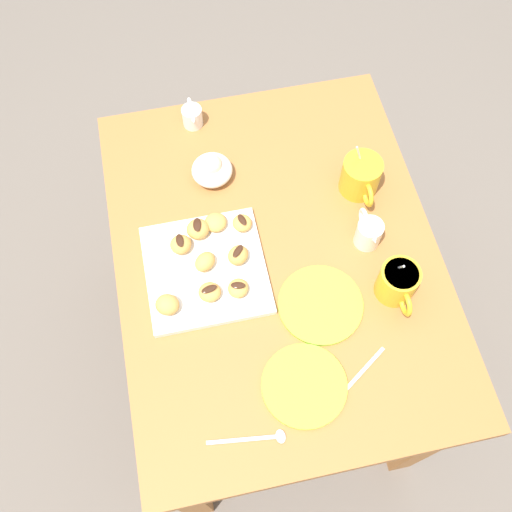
# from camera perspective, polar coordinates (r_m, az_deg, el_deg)

# --- Properties ---
(ground_plane) EXTENTS (8.00, 8.00, 0.00)m
(ground_plane) POSITION_cam_1_polar(r_m,az_deg,el_deg) (2.04, 1.40, -9.10)
(ground_plane) COLOR #665B51
(dining_table) EXTENTS (0.98, 0.75, 0.73)m
(dining_table) POSITION_cam_1_polar(r_m,az_deg,el_deg) (1.49, 1.90, -2.31)
(dining_table) COLOR #A36633
(dining_table) RESTS_ON ground_plane
(pastry_plate_square) EXTENTS (0.27, 0.27, 0.02)m
(pastry_plate_square) POSITION_cam_1_polar(r_m,az_deg,el_deg) (1.34, -4.95, -1.35)
(pastry_plate_square) COLOR white
(pastry_plate_square) RESTS_ON dining_table
(coffee_mug_mustard_left) EXTENTS (0.13, 0.09, 0.15)m
(coffee_mug_mustard_left) POSITION_cam_1_polar(r_m,az_deg,el_deg) (1.43, 10.24, 7.73)
(coffee_mug_mustard_left) COLOR gold
(coffee_mug_mustard_left) RESTS_ON dining_table
(coffee_mug_mustard_right) EXTENTS (0.13, 0.09, 0.14)m
(coffee_mug_mustard_right) POSITION_cam_1_polar(r_m,az_deg,el_deg) (1.31, 13.72, -2.51)
(coffee_mug_mustard_right) COLOR gold
(coffee_mug_mustard_right) RESTS_ON dining_table
(cream_pitcher_white) EXTENTS (0.10, 0.06, 0.07)m
(cream_pitcher_white) POSITION_cam_1_polar(r_m,az_deg,el_deg) (1.36, 10.97, 2.30)
(cream_pitcher_white) COLOR white
(cream_pitcher_white) RESTS_ON dining_table
(ice_cream_bowl) EXTENTS (0.10, 0.10, 0.07)m
(ice_cream_bowl) POSITION_cam_1_polar(r_m,az_deg,el_deg) (1.44, -4.34, 8.49)
(ice_cream_bowl) COLOR white
(ice_cream_bowl) RESTS_ON dining_table
(chocolate_sauce_pitcher) EXTENTS (0.09, 0.05, 0.06)m
(chocolate_sauce_pitcher) POSITION_cam_1_polar(r_m,az_deg,el_deg) (1.55, -6.27, 13.52)
(chocolate_sauce_pitcher) COLOR white
(chocolate_sauce_pitcher) RESTS_ON dining_table
(saucer_lime_left) EXTENTS (0.19, 0.19, 0.01)m
(saucer_lime_left) POSITION_cam_1_polar(r_m,az_deg,el_deg) (1.31, 6.33, -4.77)
(saucer_lime_left) COLOR #9EC633
(saucer_lime_left) RESTS_ON dining_table
(saucer_lime_right) EXTENTS (0.18, 0.18, 0.01)m
(saucer_lime_right) POSITION_cam_1_polar(r_m,az_deg,el_deg) (1.25, 4.75, -12.54)
(saucer_lime_right) COLOR #9EC633
(saucer_lime_right) RESTS_ON dining_table
(loose_spoon_near_saucer) EXTENTS (0.04, 0.16, 0.01)m
(loose_spoon_near_saucer) POSITION_cam_1_polar(r_m,az_deg,el_deg) (1.23, 0.09, -17.44)
(loose_spoon_near_saucer) COLOR silver
(loose_spoon_near_saucer) RESTS_ON dining_table
(loose_spoon_by_plate) EXTENTS (0.10, 0.14, 0.01)m
(loose_spoon_by_plate) POSITION_cam_1_polar(r_m,az_deg,el_deg) (1.26, 9.47, -12.06)
(loose_spoon_by_plate) COLOR silver
(loose_spoon_by_plate) RESTS_ON dining_table
(beignet_0) EXTENTS (0.07, 0.07, 0.03)m
(beignet_0) POSITION_cam_1_polar(r_m,az_deg,el_deg) (1.32, -5.03, -0.49)
(beignet_0) COLOR #D19347
(beignet_0) RESTS_ON pastry_plate_square
(beignet_1) EXTENTS (0.06, 0.06, 0.04)m
(beignet_1) POSITION_cam_1_polar(r_m,az_deg,el_deg) (1.34, -7.38, 1.13)
(beignet_1) COLOR #D19347
(beignet_1) RESTS_ON pastry_plate_square
(chocolate_drizzle_1) EXTENTS (0.03, 0.02, 0.00)m
(chocolate_drizzle_1) POSITION_cam_1_polar(r_m,az_deg,el_deg) (1.32, -7.48, 1.53)
(chocolate_drizzle_1) COLOR #381E11
(chocolate_drizzle_1) RESTS_ON beignet_1
(beignet_2) EXTENTS (0.07, 0.07, 0.03)m
(beignet_2) POSITION_cam_1_polar(r_m,az_deg,el_deg) (1.29, -1.76, -3.17)
(beignet_2) COLOR #D19347
(beignet_2) RESTS_ON pastry_plate_square
(chocolate_drizzle_2) EXTENTS (0.02, 0.03, 0.00)m
(chocolate_drizzle_2) POSITION_cam_1_polar(r_m,az_deg,el_deg) (1.27, -1.78, -2.89)
(chocolate_drizzle_2) COLOR #381E11
(chocolate_drizzle_2) RESTS_ON beignet_2
(beignet_3) EXTENTS (0.07, 0.07, 0.04)m
(beignet_3) POSITION_cam_1_polar(r_m,az_deg,el_deg) (1.28, -8.67, -4.74)
(beignet_3) COLOR #D19347
(beignet_3) RESTS_ON pastry_plate_square
(beignet_4) EXTENTS (0.07, 0.07, 0.04)m
(beignet_4) POSITION_cam_1_polar(r_m,az_deg,el_deg) (1.32, -1.76, 0.05)
(beignet_4) COLOR #D19347
(beignet_4) RESTS_ON pastry_plate_square
(chocolate_drizzle_4) EXTENTS (0.04, 0.04, 0.00)m
(chocolate_drizzle_4) POSITION_cam_1_polar(r_m,az_deg,el_deg) (1.30, -1.78, 0.45)
(chocolate_drizzle_4) COLOR #381E11
(chocolate_drizzle_4) RESTS_ON beignet_4
(beignet_5) EXTENTS (0.06, 0.06, 0.03)m
(beignet_5) POSITION_cam_1_polar(r_m,az_deg,el_deg) (1.29, -4.56, -3.54)
(beignet_5) COLOR #D19347
(beignet_5) RESTS_ON pastry_plate_square
(chocolate_drizzle_5) EXTENTS (0.02, 0.04, 0.00)m
(chocolate_drizzle_5) POSITION_cam_1_polar(r_m,az_deg,el_deg) (1.27, -4.61, -3.25)
(chocolate_drizzle_5) COLOR #381E11
(chocolate_drizzle_5) RESTS_ON beignet_5
(beignet_6) EXTENTS (0.07, 0.07, 0.04)m
(beignet_6) POSITION_cam_1_polar(r_m,az_deg,el_deg) (1.36, -5.71, 2.65)
(beignet_6) COLOR #D19347
(beignet_6) RESTS_ON pastry_plate_square
(chocolate_drizzle_6) EXTENTS (0.04, 0.02, 0.00)m
(chocolate_drizzle_6) POSITION_cam_1_polar(r_m,az_deg,el_deg) (1.34, -5.79, 3.07)
(chocolate_drizzle_6) COLOR #381E11
(chocolate_drizzle_6) RESTS_ON beignet_6
(beignet_7) EXTENTS (0.05, 0.05, 0.03)m
(beignet_7) POSITION_cam_1_polar(r_m,az_deg,el_deg) (1.37, -3.97, 3.32)
(beignet_7) COLOR #D19347
(beignet_7) RESTS_ON pastry_plate_square
(beignet_8) EXTENTS (0.06, 0.06, 0.03)m
(beignet_8) POSITION_cam_1_polar(r_m,az_deg,el_deg) (1.36, -1.36, 3.25)
(beignet_8) COLOR #D19347
(beignet_8) RESTS_ON pastry_plate_square
(chocolate_drizzle_8) EXTENTS (0.04, 0.02, 0.00)m
(chocolate_drizzle_8) POSITION_cam_1_polar(r_m,az_deg,el_deg) (1.35, -1.37, 3.58)
(chocolate_drizzle_8) COLOR #381E11
(chocolate_drizzle_8) RESTS_ON beignet_8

